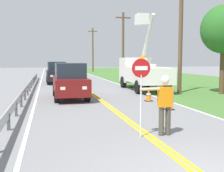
{
  "coord_description": "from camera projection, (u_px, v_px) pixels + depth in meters",
  "views": [
    {
      "loc": [
        -2.93,
        -4.34,
        2.29
      ],
      "look_at": [
        -0.31,
        6.8,
        1.2
      ],
      "focal_mm": 44.18,
      "sensor_mm": 36.0,
      "label": 1
    }
  ],
  "objects": [
    {
      "name": "grass_verge_right",
      "position": [
        199.0,
        83.0,
        27.12
      ],
      "size": [
        16.0,
        110.0,
        0.01
      ],
      "primitive_type": "cube",
      "color": "#477533",
      "rests_on": "ground"
    },
    {
      "name": "centerline_yellow_left",
      "position": [
        80.0,
        86.0,
        24.45
      ],
      "size": [
        0.11,
        110.0,
        0.01
      ],
      "primitive_type": "cube",
      "color": "yellow",
      "rests_on": "ground"
    },
    {
      "name": "centerline_yellow_right",
      "position": [
        82.0,
        86.0,
        24.49
      ],
      "size": [
        0.11,
        110.0,
        0.01
      ],
      "primitive_type": "cube",
      "color": "yellow",
      "rests_on": "ground"
    },
    {
      "name": "edge_line_right",
      "position": [
        120.0,
        85.0,
        25.29
      ],
      "size": [
        0.12,
        110.0,
        0.01
      ],
      "primitive_type": "cube",
      "color": "silver",
      "rests_on": "ground"
    },
    {
      "name": "edge_line_left",
      "position": [
        40.0,
        86.0,
        23.65
      ],
      "size": [
        0.12,
        110.0,
        0.01
      ],
      "primitive_type": "cube",
      "color": "silver",
      "rests_on": "ground"
    },
    {
      "name": "flagger_worker",
      "position": [
        165.0,
        101.0,
        8.31
      ],
      "size": [
        1.09,
        0.25,
        1.83
      ],
      "color": "#474238",
      "rests_on": "ground"
    },
    {
      "name": "stop_sign_paddle",
      "position": [
        141.0,
        80.0,
        8.04
      ],
      "size": [
        0.56,
        0.04,
        2.33
      ],
      "color": "silver",
      "rests_on": "ground"
    },
    {
      "name": "utility_bucket_truck",
      "position": [
        142.0,
        71.0,
        21.13
      ],
      "size": [
        2.87,
        6.88,
        5.74
      ],
      "color": "white",
      "rests_on": "ground"
    },
    {
      "name": "oncoming_suv_nearest",
      "position": [
        70.0,
        81.0,
        16.22
      ],
      "size": [
        1.94,
        4.62,
        2.1
      ],
      "color": "maroon",
      "rests_on": "ground"
    },
    {
      "name": "oncoming_suv_second",
      "position": [
        56.0,
        72.0,
        26.82
      ],
      "size": [
        2.0,
        4.65,
        2.1
      ],
      "color": "black",
      "rests_on": "ground"
    },
    {
      "name": "utility_pole_near",
      "position": [
        181.0,
        35.0,
        18.9
      ],
      "size": [
        1.8,
        0.28,
        7.56
      ],
      "color": "brown",
      "rests_on": "ground"
    },
    {
      "name": "utility_pole_mid",
      "position": [
        123.0,
        44.0,
        32.95
      ],
      "size": [
        1.8,
        0.28,
        7.86
      ],
      "color": "brown",
      "rests_on": "ground"
    },
    {
      "name": "utility_pole_far",
      "position": [
        93.0,
        49.0,
        52.84
      ],
      "size": [
        1.8,
        0.28,
        8.29
      ],
      "color": "brown",
      "rests_on": "ground"
    },
    {
      "name": "traffic_cone_lead",
      "position": [
        169.0,
        102.0,
        12.65
      ],
      "size": [
        0.4,
        0.4,
        0.7
      ],
      "color": "orange",
      "rests_on": "ground"
    },
    {
      "name": "traffic_cone_mid",
      "position": [
        149.0,
        95.0,
        15.28
      ],
      "size": [
        0.4,
        0.4,
        0.7
      ],
      "color": "orange",
      "rests_on": "ground"
    },
    {
      "name": "guardrail_left_shoulder",
      "position": [
        29.0,
        86.0,
        18.91
      ],
      "size": [
        0.1,
        32.0,
        0.71
      ],
      "color": "#9EA0A3",
      "rests_on": "ground"
    },
    {
      "name": "roadside_tree_verge",
      "position": [
        224.0,
        30.0,
        18.13
      ],
      "size": [
        3.0,
        3.0,
        5.9
      ],
      "color": "brown",
      "rests_on": "ground"
    }
  ]
}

